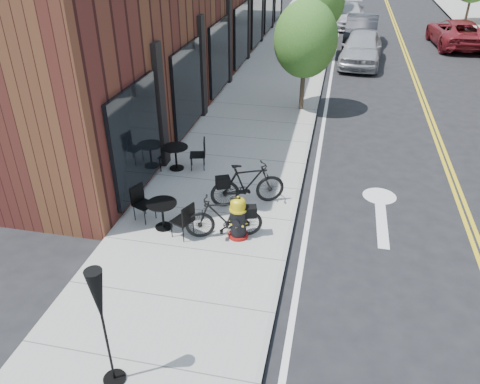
# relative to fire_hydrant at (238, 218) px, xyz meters

# --- Properties ---
(ground) EXTENTS (120.00, 120.00, 0.00)m
(ground) POSITION_rel_fire_hydrant_xyz_m (1.14, -0.64, -0.60)
(ground) COLOR black
(ground) RESTS_ON ground
(sidewalk_near) EXTENTS (4.00, 70.00, 0.12)m
(sidewalk_near) POSITION_rel_fire_hydrant_xyz_m (-0.86, 9.36, -0.54)
(sidewalk_near) COLOR #9E9B93
(sidewalk_near) RESTS_ON ground
(tree_near_a) EXTENTS (2.20, 2.20, 3.81)m
(tree_near_a) POSITION_rel_fire_hydrant_xyz_m (0.54, 8.36, 2.00)
(tree_near_a) COLOR #382B1E
(tree_near_a) RESTS_ON sidewalk_near
(tree_near_b) EXTENTS (2.30, 2.30, 3.98)m
(tree_near_b) POSITION_rel_fire_hydrant_xyz_m (0.54, 16.36, 2.11)
(tree_near_b) COLOR #382B1E
(tree_near_b) RESTS_ON sidewalk_near
(fire_hydrant) EXTENTS (0.45, 0.45, 1.02)m
(fire_hydrant) POSITION_rel_fire_hydrant_xyz_m (0.00, 0.00, 0.00)
(fire_hydrant) COLOR maroon
(fire_hydrant) RESTS_ON sidewalk_near
(bicycle_left) EXTENTS (1.75, 0.92, 1.01)m
(bicycle_left) POSITION_rel_fire_hydrant_xyz_m (-0.30, -0.07, 0.02)
(bicycle_left) COLOR black
(bicycle_left) RESTS_ON sidewalk_near
(bicycle_right) EXTENTS (1.87, 1.23, 1.10)m
(bicycle_right) POSITION_rel_fire_hydrant_xyz_m (-0.07, 1.37, 0.07)
(bicycle_right) COLOR black
(bicycle_right) RESTS_ON sidewalk_near
(bistro_set_b) EXTENTS (1.65, 0.85, 0.87)m
(bistro_set_b) POSITION_rel_fire_hydrant_xyz_m (-2.37, 2.80, -0.04)
(bistro_set_b) COLOR black
(bistro_set_b) RESTS_ON sidewalk_near
(bistro_set_c) EXTENTS (1.58, 0.97, 0.84)m
(bistro_set_c) POSITION_rel_fire_hydrant_xyz_m (-1.72, -0.02, -0.06)
(bistro_set_c) COLOR black
(bistro_set_c) RESTS_ON sidewalk_near
(patio_umbrella) EXTENTS (0.34, 0.34, 2.11)m
(patio_umbrella) POSITION_rel_fire_hydrant_xyz_m (-1.04, -4.02, 1.03)
(patio_umbrella) COLOR black
(patio_umbrella) RESTS_ON sidewalk_near
(parked_car_a) EXTENTS (2.25, 4.79, 1.59)m
(parked_car_a) POSITION_rel_fire_hydrant_xyz_m (2.71, 15.49, 0.19)
(parked_car_a) COLOR #9D9EA5
(parked_car_a) RESTS_ON ground
(parked_car_b) EXTENTS (1.95, 4.93, 1.60)m
(parked_car_b) POSITION_rel_fire_hydrant_xyz_m (2.74, 19.66, 0.20)
(parked_car_b) COLOR black
(parked_car_b) RESTS_ON ground
(parked_car_c) EXTENTS (2.05, 4.96, 1.44)m
(parked_car_c) POSITION_rel_fire_hydrant_xyz_m (1.94, 24.97, 0.12)
(parked_car_c) COLOR #BAB9BF
(parked_car_c) RESTS_ON ground
(parked_car_far) EXTENTS (2.82, 5.45, 1.47)m
(parked_car_far) POSITION_rel_fire_hydrant_xyz_m (7.90, 20.46, 0.13)
(parked_car_far) COLOR maroon
(parked_car_far) RESTS_ON ground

